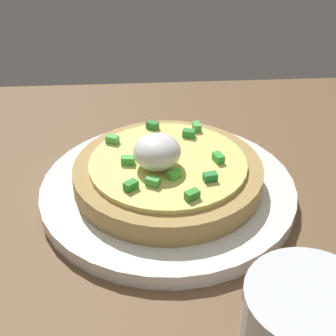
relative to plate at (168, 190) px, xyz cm
name	(u,v)px	position (x,y,z in cm)	size (l,w,h in cm)	color
dining_table	(111,323)	(5.63, 15.05, -1.99)	(97.53, 88.03, 2.44)	brown
plate	(168,190)	(0.00, 0.00, 0.00)	(26.17, 26.17, 1.53)	white
pizza	(167,172)	(0.08, 0.06, 2.34)	(19.15, 19.15, 6.18)	tan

